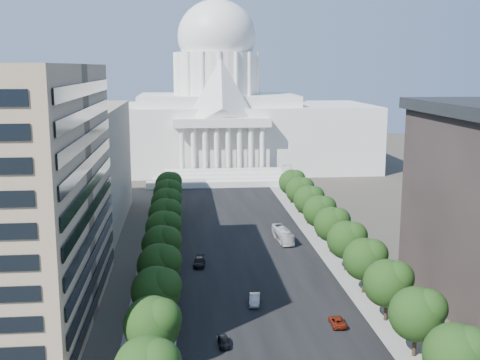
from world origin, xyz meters
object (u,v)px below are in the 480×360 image
object	(u,v)px
car_dark_b	(199,262)
car_silver	(255,300)
city_bus	(283,235)
car_dark_a	(224,342)
car_red	(337,322)

from	to	relation	value
car_dark_b	car_silver	bearing A→B (deg)	-61.62
city_bus	car_dark_b	bearing A→B (deg)	-146.50
car_dark_b	city_bus	world-z (taller)	city_bus
car_dark_a	car_red	bearing A→B (deg)	13.52
car_dark_b	city_bus	size ratio (longest dim) A/B	0.49
car_red	car_dark_b	distance (m)	36.72
car_dark_b	car_dark_a	bearing A→B (deg)	-80.42
city_bus	car_red	bearing A→B (deg)	-94.08
car_dark_a	car_red	size ratio (longest dim) A/B	0.82
car_red	car_dark_a	bearing A→B (deg)	17.96
car_silver	car_dark_b	distance (m)	22.53
car_dark_a	car_dark_b	bearing A→B (deg)	91.21
car_silver	car_dark_b	bearing A→B (deg)	120.56
car_silver	car_red	bearing A→B (deg)	-31.52
car_silver	city_bus	distance (m)	38.10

